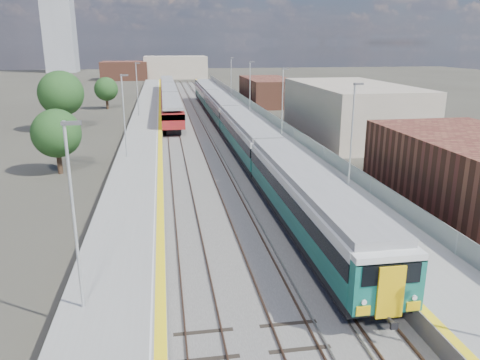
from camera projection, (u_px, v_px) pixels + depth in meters
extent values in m
plane|color=#47443A|center=(217.00, 133.00, 60.36)|extent=(320.00, 320.00, 0.00)
cube|color=#565451|center=(198.00, 130.00, 62.37)|extent=(10.50, 155.00, 0.06)
cube|color=#4C3323|center=(218.00, 125.00, 65.19)|extent=(0.07, 160.00, 0.14)
cube|color=#4C3323|center=(228.00, 125.00, 65.41)|extent=(0.07, 160.00, 0.14)
cube|color=#4C3323|center=(193.00, 126.00, 64.64)|extent=(0.07, 160.00, 0.14)
cube|color=#4C3323|center=(203.00, 126.00, 64.87)|extent=(0.07, 160.00, 0.14)
cube|color=#4C3323|center=(167.00, 127.00, 64.10)|extent=(0.07, 160.00, 0.14)
cube|color=#4C3323|center=(178.00, 126.00, 64.32)|extent=(0.07, 160.00, 0.14)
cube|color=gray|center=(216.00, 125.00, 65.14)|extent=(0.08, 160.00, 0.10)
cube|color=gray|center=(206.00, 126.00, 64.92)|extent=(0.08, 160.00, 0.10)
cube|color=slate|center=(253.00, 125.00, 63.41)|extent=(4.70, 155.00, 1.00)
cube|color=gray|center=(253.00, 121.00, 63.27)|extent=(4.70, 155.00, 0.03)
cube|color=yellow|center=(238.00, 121.00, 62.93)|extent=(0.40, 155.00, 0.01)
cube|color=gray|center=(269.00, 116.00, 63.44)|extent=(0.06, 155.00, 1.20)
cylinder|color=#9EA0A3|center=(352.00, 136.00, 33.54)|extent=(0.12, 0.12, 7.50)
cube|color=#4C4C4F|center=(359.00, 84.00, 32.55)|extent=(0.70, 0.18, 0.14)
cylinder|color=#9EA0A3|center=(282.00, 102.00, 52.47)|extent=(0.12, 0.12, 7.50)
cube|color=#4C4C4F|center=(285.00, 69.00, 51.48)|extent=(0.70, 0.18, 0.14)
cylinder|color=#9EA0A3|center=(250.00, 86.00, 71.41)|extent=(0.12, 0.12, 7.50)
cube|color=#4C4C4F|center=(252.00, 62.00, 70.42)|extent=(0.70, 0.18, 0.14)
cylinder|color=#9EA0A3|center=(231.00, 77.00, 90.34)|extent=(0.12, 0.12, 7.50)
cube|color=#4C4C4F|center=(232.00, 58.00, 89.35)|extent=(0.70, 0.18, 0.14)
cube|color=slate|center=(146.00, 128.00, 61.18)|extent=(4.30, 155.00, 1.00)
cube|color=gray|center=(145.00, 124.00, 61.04)|extent=(4.30, 155.00, 0.03)
cube|color=yellow|center=(160.00, 123.00, 61.33)|extent=(0.45, 155.00, 0.01)
cube|color=silver|center=(157.00, 123.00, 61.27)|extent=(0.08, 155.00, 0.01)
cylinder|color=#9EA0A3|center=(74.00, 219.00, 17.67)|extent=(0.12, 0.12, 7.50)
cube|color=#4C4C4F|center=(71.00, 123.00, 16.68)|extent=(0.70, 0.18, 0.14)
cylinder|color=#9EA0A3|center=(124.00, 116.00, 42.28)|extent=(0.12, 0.12, 7.50)
cube|color=#4C4C4F|center=(124.00, 75.00, 41.29)|extent=(0.70, 0.18, 0.14)
cylinder|color=#9EA0A3|center=(137.00, 89.00, 66.90)|extent=(0.12, 0.12, 7.50)
cube|color=#4C4C4F|center=(137.00, 63.00, 65.91)|extent=(0.70, 0.18, 0.14)
cube|color=brown|center=(476.00, 175.00, 31.52)|extent=(9.00, 16.00, 5.20)
cube|color=#A39883|center=(351.00, 111.00, 57.22)|extent=(11.00, 22.00, 6.40)
cube|color=brown|center=(268.00, 91.00, 88.22)|extent=(8.00, 18.00, 4.80)
cube|color=#A39883|center=(175.00, 67.00, 153.73)|extent=(20.00, 14.00, 7.00)
cube|color=brown|center=(125.00, 71.00, 146.70)|extent=(14.00, 12.00, 5.60)
cube|color=gray|center=(58.00, 19.00, 180.24)|extent=(11.00, 11.00, 40.00)
cube|color=black|center=(306.00, 221.00, 28.10)|extent=(2.80, 20.04, 0.47)
cube|color=#105541|center=(307.00, 208.00, 27.87)|extent=(2.90, 20.04, 1.17)
cube|color=black|center=(307.00, 193.00, 27.61)|extent=(2.96, 20.04, 0.80)
cube|color=silver|center=(308.00, 183.00, 27.43)|extent=(2.90, 20.04, 0.49)
cube|color=gray|center=(308.00, 176.00, 27.31)|extent=(2.57, 20.04, 0.41)
cube|color=black|center=(246.00, 148.00, 47.54)|extent=(2.80, 20.04, 0.47)
cube|color=#105541|center=(246.00, 140.00, 47.31)|extent=(2.90, 20.04, 1.17)
cube|color=black|center=(246.00, 131.00, 47.05)|extent=(2.96, 20.04, 0.80)
cube|color=silver|center=(246.00, 125.00, 46.87)|extent=(2.90, 20.04, 0.49)
cube|color=gray|center=(246.00, 120.00, 46.75)|extent=(2.57, 20.04, 0.41)
cube|color=black|center=(221.00, 117.00, 66.99)|extent=(2.80, 20.04, 0.47)
cube|color=#105541|center=(221.00, 112.00, 66.76)|extent=(2.90, 20.04, 1.17)
cube|color=black|center=(221.00, 105.00, 66.49)|extent=(2.96, 20.04, 0.80)
cube|color=silver|center=(221.00, 101.00, 66.31)|extent=(2.90, 20.04, 0.49)
cube|color=gray|center=(221.00, 98.00, 66.19)|extent=(2.57, 20.04, 0.41)
cube|color=black|center=(207.00, 101.00, 86.43)|extent=(2.80, 20.04, 0.47)
cube|color=#105541|center=(207.00, 96.00, 86.20)|extent=(2.90, 20.04, 1.17)
cube|color=black|center=(207.00, 91.00, 85.94)|extent=(2.96, 20.04, 0.80)
cube|color=silver|center=(207.00, 88.00, 85.76)|extent=(2.90, 20.04, 0.49)
cube|color=gray|center=(207.00, 85.00, 85.64)|extent=(2.57, 20.04, 0.41)
cube|color=#105541|center=(386.00, 285.00, 18.00)|extent=(2.88, 0.62, 2.16)
cube|color=black|center=(392.00, 274.00, 17.53)|extent=(2.36, 0.06, 0.82)
cube|color=gold|center=(391.00, 292.00, 17.67)|extent=(1.08, 0.10, 2.16)
cube|color=black|center=(172.00, 122.00, 65.64)|extent=(1.89, 16.08, 0.66)
cube|color=maroon|center=(172.00, 111.00, 65.20)|extent=(2.79, 18.92, 1.99)
cube|color=black|center=(172.00, 107.00, 65.06)|extent=(2.85, 18.92, 0.70)
cube|color=gray|center=(171.00, 100.00, 64.78)|extent=(2.49, 18.92, 0.40)
cube|color=black|center=(169.00, 105.00, 84.03)|extent=(1.89, 16.08, 0.66)
cube|color=maroon|center=(169.00, 96.00, 83.59)|extent=(2.79, 18.92, 1.99)
cube|color=black|center=(169.00, 93.00, 83.45)|extent=(2.85, 18.92, 0.70)
cube|color=gray|center=(169.00, 87.00, 83.16)|extent=(2.49, 18.92, 0.40)
cube|color=black|center=(168.00, 94.00, 102.42)|extent=(1.89, 16.08, 0.66)
cube|color=maroon|center=(167.00, 86.00, 101.97)|extent=(2.79, 18.92, 1.99)
cube|color=black|center=(167.00, 84.00, 101.83)|extent=(2.85, 18.92, 0.70)
cube|color=gray|center=(167.00, 79.00, 101.55)|extent=(2.49, 18.92, 0.40)
cylinder|color=#382619|center=(60.00, 163.00, 41.29)|extent=(0.44, 0.44, 2.01)
sphere|color=#1F3F18|center=(56.00, 133.00, 40.55)|extent=(4.24, 4.24, 4.24)
cylinder|color=#382619|center=(64.00, 121.00, 61.13)|extent=(0.44, 0.44, 2.73)
sphere|color=#1F3F18|center=(61.00, 93.00, 60.12)|extent=(5.76, 5.76, 5.76)
cylinder|color=#382619|center=(107.00, 104.00, 81.73)|extent=(0.44, 0.44, 1.92)
sphere|color=#1F3F18|center=(106.00, 89.00, 81.02)|extent=(4.06, 4.06, 4.06)
cylinder|color=#382619|center=(323.00, 106.00, 78.37)|extent=(0.44, 0.44, 2.00)
sphere|color=#1F3F18|center=(324.00, 90.00, 77.64)|extent=(4.22, 4.22, 4.22)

